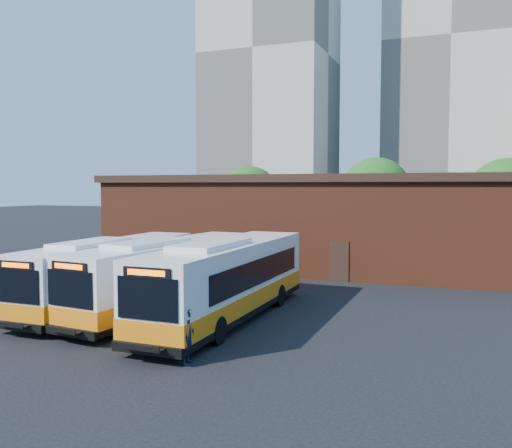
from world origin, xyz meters
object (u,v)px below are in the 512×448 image
at_px(bus_mideast, 227,283).
at_px(transit_worker, 187,336).
at_px(bus_midwest, 168,278).
at_px(bus_west, 110,275).

xyz_separation_m(bus_mideast, transit_worker, (1.20, -5.71, -0.67)).
bearing_deg(bus_midwest, bus_west, -170.99).
bearing_deg(bus_midwest, bus_mideast, -3.68).
bearing_deg(bus_mideast, transit_worker, -77.92).
height_order(bus_midwest, bus_mideast, bus_mideast).
xyz_separation_m(bus_west, bus_midwest, (3.03, 0.17, 0.04)).
bearing_deg(bus_mideast, bus_midwest, 170.74).
height_order(bus_mideast, transit_worker, bus_mideast).
height_order(bus_west, transit_worker, bus_west).
bearing_deg(transit_worker, bus_west, 38.35).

